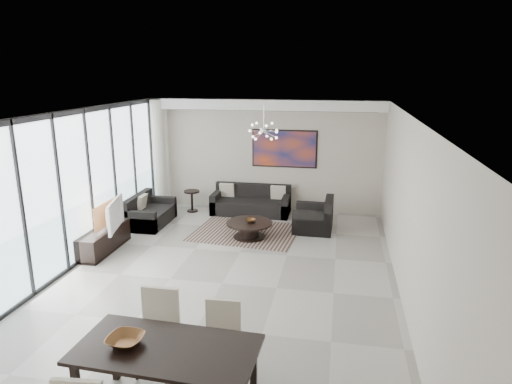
% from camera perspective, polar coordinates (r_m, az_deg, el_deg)
% --- Properties ---
extents(room_shell, '(6.00, 9.00, 2.90)m').
position_cam_1_polar(room_shell, '(7.50, -1.05, -1.67)').
color(room_shell, '#A8A39B').
rests_on(room_shell, ground).
extents(window_wall, '(0.37, 8.95, 2.90)m').
position_cam_1_polar(window_wall, '(8.77, -22.80, -0.27)').
color(window_wall, silver).
rests_on(window_wall, floor).
extents(soffit, '(5.98, 0.40, 0.26)m').
position_cam_1_polar(soffit, '(11.52, 1.04, 10.86)').
color(soffit, white).
rests_on(soffit, room_shell).
extents(painting, '(1.68, 0.04, 0.98)m').
position_cam_1_polar(painting, '(11.75, 3.56, 5.42)').
color(painting, '#C0431A').
rests_on(painting, room_shell).
extents(chandelier, '(0.66, 0.66, 0.71)m').
position_cam_1_polar(chandelier, '(9.75, 0.99, 7.63)').
color(chandelier, silver).
rests_on(chandelier, room_shell).
extents(rug, '(2.49, 2.01, 0.01)m').
position_cam_1_polar(rug, '(10.48, -1.28, -5.06)').
color(rug, black).
rests_on(rug, floor).
extents(coffee_table, '(1.02, 1.02, 0.36)m').
position_cam_1_polar(coffee_table, '(10.12, -0.85, -4.61)').
color(coffee_table, black).
rests_on(coffee_table, floor).
extents(bowl_coffee, '(0.25, 0.25, 0.07)m').
position_cam_1_polar(bowl_coffee, '(10.07, -0.65, -3.57)').
color(bowl_coffee, brown).
rests_on(bowl_coffee, coffee_table).
extents(sofa_main, '(2.00, 0.82, 0.73)m').
position_cam_1_polar(sofa_main, '(11.80, -0.62, -1.52)').
color(sofa_main, black).
rests_on(sofa_main, floor).
extents(loveseat, '(0.80, 1.42, 0.71)m').
position_cam_1_polar(loveseat, '(11.28, -13.21, -2.73)').
color(loveseat, black).
rests_on(loveseat, floor).
extents(armchair, '(0.89, 0.94, 0.78)m').
position_cam_1_polar(armchair, '(10.63, 7.36, -3.41)').
color(armchair, black).
rests_on(armchair, floor).
extents(side_table, '(0.41, 0.41, 0.56)m').
position_cam_1_polar(side_table, '(12.04, -8.02, -0.68)').
color(side_table, black).
rests_on(side_table, floor).
extents(tv_console, '(0.43, 1.51, 0.47)m').
position_cam_1_polar(tv_console, '(9.89, -18.46, -5.69)').
color(tv_console, black).
rests_on(tv_console, floor).
extents(television, '(0.37, 1.06, 0.61)m').
position_cam_1_polar(television, '(9.68, -17.77, -2.69)').
color(television, gray).
rests_on(television, tv_console).
extents(dining_table, '(1.95, 1.03, 0.80)m').
position_cam_1_polar(dining_table, '(5.16, -11.09, -19.31)').
color(dining_table, black).
rests_on(dining_table, floor).
extents(dining_chair_nw, '(0.48, 0.48, 1.03)m').
position_cam_1_polar(dining_chair_nw, '(5.92, -12.14, -15.86)').
color(dining_chair_nw, '#BCB59C').
rests_on(dining_chair_nw, floor).
extents(dining_chair_ne, '(0.45, 0.45, 0.94)m').
position_cam_1_polar(dining_chair_ne, '(5.74, -4.29, -17.27)').
color(dining_chair_ne, '#BCB59C').
rests_on(dining_chair_ne, floor).
extents(bowl_dining, '(0.41, 0.41, 0.09)m').
position_cam_1_polar(bowl_dining, '(5.24, -16.01, -17.38)').
color(bowl_dining, brown).
rests_on(bowl_dining, dining_table).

